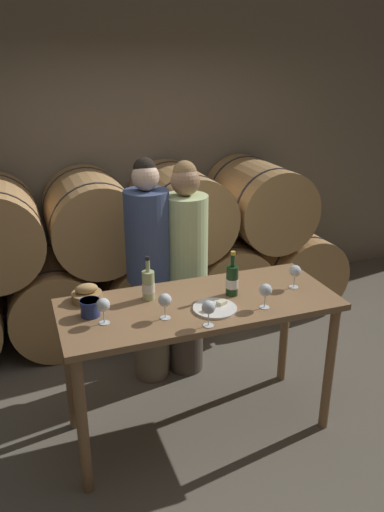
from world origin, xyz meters
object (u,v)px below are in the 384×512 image
Objects in this scene: cheese_plate at (215,308)px; wine_bottle_red at (232,280)px; person_right at (186,269)px; bread_basket at (87,294)px; wine_glass_far_right at (295,272)px; wine_glass_right at (265,291)px; wine_glass_far_left at (103,305)px; wine_glass_left at (165,301)px; wine_bottle_white at (148,285)px; blue_crock at (90,307)px; wine_glass_center at (209,308)px; person_left at (149,272)px; tasting_table at (200,321)px.

wine_bottle_red is at bearing 40.03° from cheese_plate.
person_right is 0.92m from bread_basket.
wine_glass_right is at bearing -148.86° from wine_glass_far_right.
wine_glass_far_left is 0.35m from wine_glass_left.
bread_basket is at bearing 135.61° from wine_glass_left.
wine_bottle_white is 0.44m from cheese_plate.
blue_crock is 0.69m from wine_glass_center.
person_left is 1.02× the size of person_right.
bread_basket is at bearing 158.85° from tasting_table.
cheese_plate is 0.32m from wine_glass_right.
wine_glass_right is (0.94, -0.14, 0.00)m from wine_glass_far_left.
bread_basket reaches higher than cheese_plate.
cheese_plate is at bearing -13.88° from blue_crock.
wine_bottle_red reaches higher than cheese_plate.
person_right reaches higher than wine_glass_center.
wine_bottle_red is at bearing 116.66° from wine_glass_right.
person_right reaches higher than wine_glass_far_left.
wine_bottle_white is 2.37× the size of blue_crock.
tasting_table is 9.21× the size of bread_basket.
person_left reaches higher than blue_crock.
wine_bottle_red is (0.22, 0.02, 0.23)m from tasting_table.
person_right reaches higher than wine_glass_far_right.
person_right is 10.82× the size of wine_glass_center.
wine_glass_center is at bearing -29.74° from blue_crock.
wine_glass_right is at bearing -8.41° from wine_glass_far_left.
wine_bottle_red reaches higher than wine_bottle_white.
wine_glass_center is at bearing -101.47° from tasting_table.
bread_basket is 0.81m from wine_glass_center.
bread_basket is at bearing 98.41° from wine_glass_far_left.
wine_glass_right is 1.00× the size of wine_glass_far_right.
cheese_plate is (0.19, -0.82, 0.07)m from person_left.
bread_basket is at bearing 165.25° from wine_bottle_red.
wine_bottle_red is (0.36, -0.67, 0.16)m from person_left.
wine_glass_center and wine_glass_far_right have the same top height.
wine_glass_center is at bearing -158.62° from wine_glass_far_right.
wine_glass_far_left is (-0.32, -0.21, 0.02)m from wine_bottle_white.
tasting_table is 1.02× the size of person_right.
person_left is 0.68m from bread_basket.
wine_glass_right is (0.34, -0.21, 0.25)m from tasting_table.
wine_glass_left is at bearing -10.26° from wine_glass_far_left.
wine_glass_center is 0.41m from wine_glass_right.
tasting_table is at bearing -174.64° from wine_bottle_red.
person_left is 6.55× the size of cheese_plate.
person_left reaches higher than wine_glass_right.
blue_crock is 0.14m from wine_glass_far_left.
bread_basket is 0.71× the size of cheese_plate.
wine_glass_right is at bearing -15.16° from cheese_plate.
wine_glass_left is 1.00× the size of wine_glass_far_right.
cheese_plate is at bearing -97.13° from person_right.
bread_basket is 1.33m from wine_glass_far_right.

